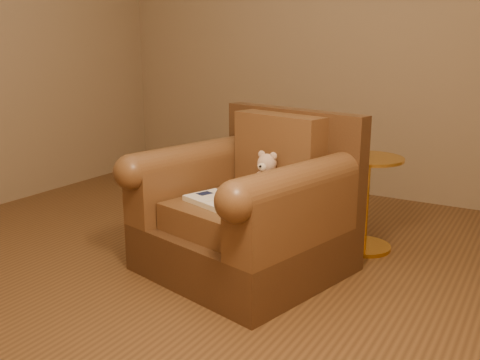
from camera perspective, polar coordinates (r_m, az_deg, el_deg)
The scene contains 5 objects.
floor at distance 3.26m, azimuth -5.79°, elevation -8.69°, with size 4.00×4.00×0.00m, color brown.
armchair at distance 3.05m, azimuth 1.05°, elevation -3.30°, with size 1.19×1.15×0.89m.
teddy_bear at distance 3.04m, azimuth 2.65°, elevation 0.11°, with size 0.19×0.21×0.26m.
guidebook at distance 2.90m, azimuth -2.14°, elevation -2.29°, with size 0.44×0.34×0.03m.
side_table at distance 3.43m, azimuth 13.32°, elevation -2.10°, with size 0.43×0.43×0.60m.
Camera 1 is at (1.80, -2.40, 1.28)m, focal length 40.00 mm.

